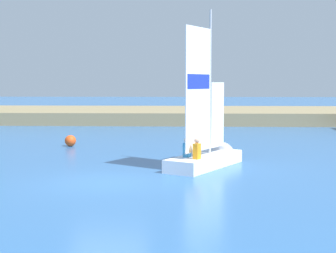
# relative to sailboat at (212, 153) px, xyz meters

# --- Properties ---
(ground_plane) EXTENTS (200.00, 200.00, 0.00)m
(ground_plane) POSITION_rel_sailboat_xyz_m (-3.50, -3.68, -0.49)
(ground_plane) COLOR #2D609E
(shore_bank) EXTENTS (80.00, 12.42, 0.97)m
(shore_bank) POSITION_rel_sailboat_xyz_m (-3.50, 23.89, -0.01)
(shore_bank) COLOR #897A56
(shore_bank) RESTS_ON ground
(sailboat) EXTENTS (3.32, 4.63, 6.35)m
(sailboat) POSITION_rel_sailboat_xyz_m (0.00, 0.00, 0.00)
(sailboat) COLOR white
(sailboat) RESTS_ON ground
(channel_buoy) EXTENTS (0.57, 0.57, 0.57)m
(channel_buoy) POSITION_rel_sailboat_xyz_m (-6.97, 5.67, -0.21)
(channel_buoy) COLOR #E54C19
(channel_buoy) RESTS_ON ground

